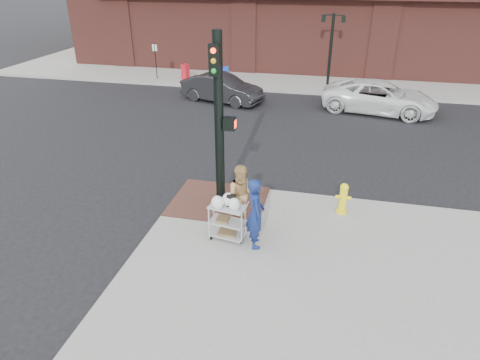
% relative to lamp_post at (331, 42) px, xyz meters
% --- Properties ---
extents(ground, '(220.00, 220.00, 0.00)m').
position_rel_lamp_post_xyz_m(ground, '(-2.00, -16.00, -2.62)').
color(ground, black).
rests_on(ground, ground).
extents(sidewalk_far, '(65.00, 36.00, 0.15)m').
position_rel_lamp_post_xyz_m(sidewalk_far, '(10.50, 16.00, -2.54)').
color(sidewalk_far, gray).
rests_on(sidewalk_far, ground).
extents(brick_curb_ramp, '(2.80, 2.40, 0.01)m').
position_rel_lamp_post_xyz_m(brick_curb_ramp, '(-2.60, -15.10, -2.46)').
color(brick_curb_ramp, '#4C2824').
rests_on(brick_curb_ramp, sidewalk_near).
extents(lamp_post, '(1.32, 0.22, 4.00)m').
position_rel_lamp_post_xyz_m(lamp_post, '(0.00, 0.00, 0.00)').
color(lamp_post, black).
rests_on(lamp_post, sidewalk_far).
extents(parking_sign, '(0.05, 0.05, 2.20)m').
position_rel_lamp_post_xyz_m(parking_sign, '(-10.50, -1.00, -1.37)').
color(parking_sign, black).
rests_on(parking_sign, sidewalk_far).
extents(traffic_signal_pole, '(0.61, 0.51, 5.00)m').
position_rel_lamp_post_xyz_m(traffic_signal_pole, '(-2.48, -15.23, 0.21)').
color(traffic_signal_pole, black).
rests_on(traffic_signal_pole, sidewalk_near).
extents(woman_blue, '(0.65, 0.80, 1.88)m').
position_rel_lamp_post_xyz_m(woman_blue, '(-1.08, -17.07, -1.53)').
color(woman_blue, navy).
rests_on(woman_blue, sidewalk_near).
extents(pedestrian_tan, '(1.07, 0.97, 1.80)m').
position_rel_lamp_post_xyz_m(pedestrian_tan, '(-1.60, -16.25, -1.57)').
color(pedestrian_tan, tan).
rests_on(pedestrian_tan, sidewalk_near).
extents(sedan_dark, '(4.67, 2.75, 1.45)m').
position_rel_lamp_post_xyz_m(sedan_dark, '(-5.37, -4.43, -1.89)').
color(sedan_dark, black).
rests_on(sedan_dark, ground).
extents(minivan_white, '(5.83, 3.47, 1.52)m').
position_rel_lamp_post_xyz_m(minivan_white, '(2.67, -4.41, -1.86)').
color(minivan_white, white).
rests_on(minivan_white, ground).
extents(utility_cart, '(0.99, 0.66, 1.28)m').
position_rel_lamp_post_xyz_m(utility_cart, '(-1.85, -16.91, -1.89)').
color(utility_cart, '#AAAAB0').
rests_on(utility_cart, sidewalk_near).
extents(fire_hydrant, '(0.44, 0.31, 0.94)m').
position_rel_lamp_post_xyz_m(fire_hydrant, '(1.06, -14.93, -1.99)').
color(fire_hydrant, yellow).
rests_on(fire_hydrant, sidewalk_near).
extents(newsbox_red, '(0.51, 0.49, 0.95)m').
position_rel_lamp_post_xyz_m(newsbox_red, '(-8.71, -0.71, -2.00)').
color(newsbox_red, red).
rests_on(newsbox_red, sidewalk_far).
extents(newsbox_blue, '(0.45, 0.42, 0.98)m').
position_rel_lamp_post_xyz_m(newsbox_blue, '(-6.03, -1.10, -1.98)').
color(newsbox_blue, '#1C49B6').
rests_on(newsbox_blue, sidewalk_far).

